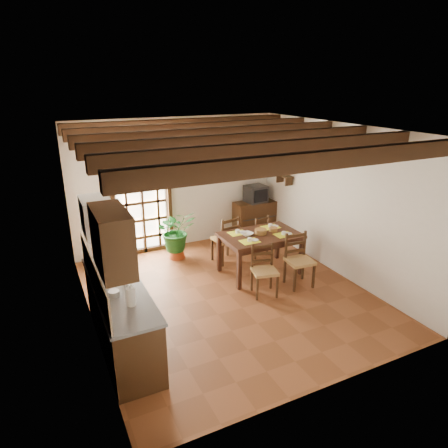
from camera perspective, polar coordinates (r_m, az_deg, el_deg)
ground_plane at (r=7.01m, az=0.70°, el=-10.01°), size 5.00×5.00×0.00m
room_shell at (r=6.31m, az=0.77°, el=4.45°), size 4.52×5.02×2.81m
ceiling_beams at (r=6.14m, az=0.81°, el=12.35°), size 4.50×4.34×0.20m
french_door at (r=8.44m, az=-11.66°, el=3.50°), size 1.26×0.11×2.32m
kitchen_counter at (r=5.75m, az=-14.57°, el=-12.51°), size 0.64×2.25×1.38m
upper_cabinet at (r=4.50m, az=-15.68°, el=-2.32°), size 0.35×0.80×0.70m
range_hood at (r=5.71m, az=-17.74°, el=0.95°), size 0.38×0.60×0.54m
counter_items at (r=5.59m, az=-15.19°, el=-7.82°), size 0.50×1.43×0.25m
dining_table at (r=7.51m, az=5.22°, el=-2.16°), size 1.46×0.94×0.79m
chair_near_left at (r=6.94m, az=5.76°, el=-7.87°), size 0.49×0.47×0.88m
chair_near_right at (r=7.30m, az=10.63°, el=-6.43°), size 0.48×0.46×0.96m
chair_far_left at (r=8.09m, az=0.22°, el=-3.32°), size 0.52×0.50×0.98m
chair_far_right at (r=8.43m, az=4.65°, el=-2.63°), size 0.49×0.48×0.89m
table_setting at (r=7.45m, az=5.26°, el=-0.96°), size 1.06×0.71×0.10m
table_bowl at (r=7.38m, az=3.32°, el=-1.44°), size 0.27×0.27×0.05m
sideboard at (r=9.41m, az=4.45°, el=0.74°), size 0.99×0.45×0.84m
crt_tv at (r=9.23m, az=4.57°, el=4.32°), size 0.48×0.45×0.39m
fuse_box at (r=9.14m, az=2.23°, el=8.85°), size 0.25×0.03×0.32m
plant_pot at (r=8.36m, az=-6.71°, el=-4.15°), size 0.33×0.33×0.20m
potted_plant at (r=8.19m, az=-6.84°, el=-1.21°), size 2.05×1.77×2.24m
wall_shelf at (r=8.78m, az=8.64°, el=6.58°), size 0.20×0.42×0.20m
shelf_vase at (r=8.75m, az=8.69°, el=7.47°), size 0.15×0.15×0.15m
shelf_flowers at (r=8.71m, az=8.76°, el=8.81°), size 0.14×0.14×0.36m
framed_picture at (r=8.73m, az=9.29°, el=10.08°), size 0.03×0.32×0.32m
pendant_lamp at (r=7.19m, az=5.15°, el=8.44°), size 0.36×0.36×0.84m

